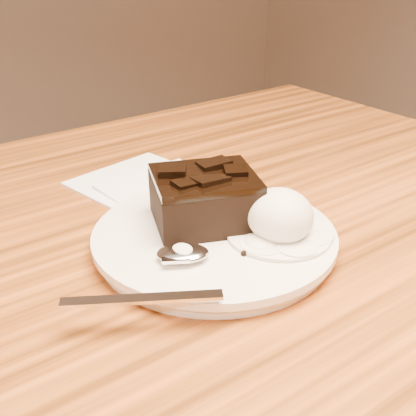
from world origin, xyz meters
TOP-DOWN VIEW (x-y plane):
  - plate at (0.09, -0.02)m, footprint 0.23×0.23m
  - brownie at (0.09, 0.00)m, footprint 0.12×0.11m
  - ice_cream_scoop at (0.13, -0.06)m, footprint 0.06×0.06m
  - melt_puddle at (0.13, -0.06)m, footprint 0.10×0.10m
  - spoon at (0.04, -0.04)m, footprint 0.17×0.12m
  - napkin at (0.11, 0.16)m, footprint 0.16×0.16m
  - crumb_a at (0.13, -0.05)m, footprint 0.01×0.01m
  - crumb_b at (0.15, -0.06)m, footprint 0.01×0.01m
  - crumb_c at (0.08, -0.07)m, footprint 0.01×0.00m

SIDE VIEW (x-z plane):
  - napkin at x=0.11m, z-range 0.75..0.76m
  - plate at x=0.09m, z-range 0.75..0.77m
  - melt_puddle at x=0.13m, z-range 0.77..0.77m
  - crumb_b at x=0.15m, z-range 0.77..0.77m
  - crumb_a at x=0.13m, z-range 0.77..0.77m
  - crumb_c at x=0.08m, z-range 0.77..0.77m
  - spoon at x=0.04m, z-range 0.77..0.78m
  - ice_cream_scoop at x=0.13m, z-range 0.76..0.82m
  - brownie at x=0.09m, z-range 0.77..0.81m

